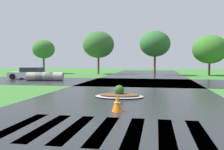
% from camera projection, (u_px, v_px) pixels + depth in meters
% --- Properties ---
extents(asphalt_roadway, '(10.33, 80.00, 0.01)m').
position_uv_depth(asphalt_roadway, '(126.00, 101.00, 12.49)').
color(asphalt_roadway, '#232628').
rests_on(asphalt_roadway, ground).
extents(asphalt_cross_road, '(90.00, 9.29, 0.01)m').
position_uv_depth(asphalt_cross_road, '(140.00, 82.00, 23.23)').
color(asphalt_cross_road, '#232628').
rests_on(asphalt_cross_road, ground).
extents(crosswalk_stripes, '(5.85, 3.19, 0.01)m').
position_uv_depth(crosswalk_stripes, '(104.00, 130.00, 7.23)').
color(crosswalk_stripes, white).
rests_on(crosswalk_stripes, ground).
extents(median_island, '(2.72, 1.86, 0.68)m').
position_uv_depth(median_island, '(119.00, 95.00, 13.67)').
color(median_island, '#9E9B93').
rests_on(median_island, ground).
extents(car_blue_compact, '(4.57, 2.19, 1.29)m').
position_uv_depth(car_blue_compact, '(30.00, 74.00, 27.23)').
color(car_blue_compact, '#B7B7BF').
rests_on(car_blue_compact, ground).
extents(drainage_pipe_stack, '(3.78, 1.31, 0.86)m').
position_uv_depth(drainage_pipe_stack, '(45.00, 76.00, 25.02)').
color(drainage_pipe_stack, '#9E9B93').
rests_on(drainage_pipe_stack, ground).
extents(traffic_cone, '(0.43, 0.43, 0.68)m').
position_uv_depth(traffic_cone, '(117.00, 103.00, 9.77)').
color(traffic_cone, orange).
rests_on(traffic_cone, ground).
extents(background_treeline, '(36.91, 6.13, 6.46)m').
position_uv_depth(background_treeline, '(152.00, 47.00, 34.74)').
color(background_treeline, '#4C3823').
rests_on(background_treeline, ground).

